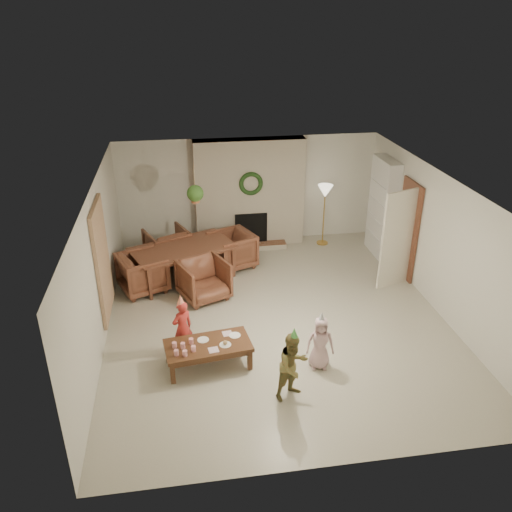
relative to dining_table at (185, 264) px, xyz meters
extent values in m
plane|color=#B7B29E|center=(1.59, -1.69, -0.36)|extent=(7.00, 7.00, 0.00)
plane|color=white|center=(1.59, -1.69, 2.14)|extent=(7.00, 7.00, 0.00)
plane|color=silver|center=(1.59, 1.81, 0.89)|extent=(7.00, 0.00, 7.00)
plane|color=silver|center=(1.59, -5.19, 0.89)|extent=(7.00, 0.00, 7.00)
plane|color=silver|center=(-1.41, -1.69, 0.89)|extent=(0.00, 7.00, 7.00)
plane|color=silver|center=(4.59, -1.69, 0.89)|extent=(0.00, 7.00, 7.00)
cube|color=#551A16|center=(1.59, 1.61, 0.89)|extent=(2.50, 0.40, 2.50)
cube|color=#592B18|center=(1.59, 1.26, -0.30)|extent=(1.60, 0.30, 0.12)
cube|color=black|center=(1.59, 1.43, 0.09)|extent=(0.75, 0.12, 0.75)
torus|color=#183815|center=(1.59, 1.38, 1.19)|extent=(0.54, 0.10, 0.54)
cylinder|color=gold|center=(3.30, 1.31, -0.34)|extent=(0.27, 0.27, 0.03)
cylinder|color=gold|center=(3.30, 1.31, 0.32)|extent=(0.03, 0.03, 1.31)
cone|color=beige|center=(3.30, 1.31, 0.95)|extent=(0.35, 0.35, 0.29)
cube|color=white|center=(4.43, 0.61, 0.74)|extent=(0.30, 1.00, 2.20)
cube|color=white|center=(4.41, 0.61, 0.09)|extent=(0.30, 0.92, 0.03)
cube|color=white|center=(4.41, 0.61, 0.49)|extent=(0.30, 0.92, 0.03)
cube|color=white|center=(4.41, 0.61, 0.89)|extent=(0.30, 0.92, 0.03)
cube|color=white|center=(4.41, 0.61, 1.29)|extent=(0.30, 0.92, 0.03)
cube|color=#993A1C|center=(4.39, 0.46, 0.23)|extent=(0.20, 0.40, 0.24)
cube|color=#255788|center=(4.39, 0.66, 0.63)|extent=(0.20, 0.44, 0.24)
cube|color=#A16622|center=(4.39, 0.51, 1.02)|extent=(0.20, 0.36, 0.22)
cube|color=brown|center=(4.55, -0.49, 0.66)|extent=(0.05, 0.86, 2.04)
cube|color=beige|center=(4.17, -0.87, 0.64)|extent=(0.77, 0.32, 2.00)
cube|color=tan|center=(-1.37, -1.49, 0.89)|extent=(0.06, 1.20, 2.00)
imported|color=brown|center=(0.00, 0.00, 0.00)|extent=(2.31, 1.83, 0.72)
imported|color=brown|center=(0.34, -0.82, 0.04)|extent=(1.11, 1.13, 0.79)
imported|color=brown|center=(-0.34, 0.82, 0.04)|extent=(1.11, 1.13, 0.79)
imported|color=brown|center=(-0.82, -0.34, 0.04)|extent=(1.13, 1.11, 0.79)
imported|color=brown|center=(1.03, 0.43, 0.04)|extent=(1.13, 1.11, 0.79)
cylinder|color=tan|center=(0.29, -0.19, 1.79)|extent=(0.01, 0.01, 0.70)
cylinder|color=brown|center=(0.29, -0.19, 1.44)|extent=(0.16, 0.16, 0.12)
sphere|color=#244717|center=(0.29, -0.19, 1.56)|extent=(0.32, 0.32, 0.32)
cube|color=#502F1A|center=(0.27, -2.95, 0.02)|extent=(1.40, 0.83, 0.06)
cube|color=#502F1A|center=(0.27, -2.95, -0.05)|extent=(1.28, 0.71, 0.08)
cube|color=#502F1A|center=(-0.28, -3.30, -0.18)|extent=(0.08, 0.08, 0.35)
cube|color=#502F1A|center=(0.90, -3.14, -0.18)|extent=(0.08, 0.08, 0.35)
cube|color=#502F1A|center=(-0.36, -2.76, -0.18)|extent=(0.08, 0.08, 0.35)
cube|color=#502F1A|center=(0.83, -2.61, -0.18)|extent=(0.08, 0.08, 0.35)
cylinder|color=white|center=(-0.21, -3.17, 0.09)|extent=(0.08, 0.08, 0.09)
cylinder|color=white|center=(-0.24, -2.97, 0.09)|extent=(0.08, 0.08, 0.09)
cylinder|color=white|center=(-0.08, -3.20, 0.09)|extent=(0.08, 0.08, 0.09)
cylinder|color=white|center=(-0.11, -3.00, 0.09)|extent=(0.08, 0.08, 0.09)
cylinder|color=white|center=(0.05, -3.10, 0.09)|extent=(0.08, 0.08, 0.09)
cylinder|color=white|center=(0.02, -2.90, 0.09)|extent=(0.08, 0.08, 0.09)
cylinder|color=white|center=(0.21, -2.84, 0.05)|extent=(0.21, 0.21, 0.01)
cylinder|color=white|center=(0.54, -3.02, 0.05)|extent=(0.21, 0.21, 0.01)
cylinder|color=white|center=(0.72, -2.79, 0.05)|extent=(0.21, 0.21, 0.01)
sphere|color=tan|center=(0.54, -3.02, 0.09)|extent=(0.08, 0.08, 0.07)
cube|color=#D79EB5|center=(0.35, -3.13, 0.05)|extent=(0.17, 0.17, 0.01)
cube|color=#D79EB5|center=(0.60, -2.72, 0.05)|extent=(0.17, 0.17, 0.01)
imported|color=red|center=(-0.10, -2.56, 0.12)|extent=(0.42, 0.37, 0.96)
cone|color=#FFC154|center=(-0.10, -2.56, 0.65)|extent=(0.15, 0.15, 0.18)
imported|color=#965529|center=(1.43, -3.84, 0.16)|extent=(0.63, 0.58, 1.04)
cone|color=#54B94F|center=(1.43, -3.84, 0.73)|extent=(0.14, 0.14, 0.17)
imported|color=#D0A6AE|center=(1.99, -3.24, 0.08)|extent=(0.47, 0.35, 0.88)
cone|color=#B0B1B7|center=(1.99, -3.24, 0.56)|extent=(0.15, 0.15, 0.16)
camera|label=1|loc=(0.00, -9.59, 4.75)|focal=36.23mm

